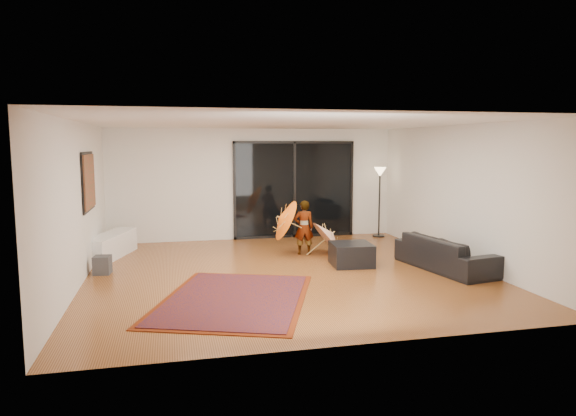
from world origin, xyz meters
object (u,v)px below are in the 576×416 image
object	(u,v)px
sofa	(445,253)
ottoman	(351,254)
child	(304,227)
media_console	(111,246)

from	to	relation	value
sofa	ottoman	size ratio (longest dim) A/B	2.79
child	ottoman	bearing A→B (deg)	123.69
media_console	sofa	distance (m)	6.68
media_console	ottoman	world-z (taller)	media_console
media_console	sofa	xyz separation A→B (m)	(6.20, -2.48, 0.06)
media_console	sofa	size ratio (longest dim) A/B	0.84
child	sofa	bearing A→B (deg)	145.44
ottoman	child	xyz separation A→B (m)	(-0.64, 1.19, 0.36)
media_console	child	bearing A→B (deg)	9.01
ottoman	child	distance (m)	1.39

